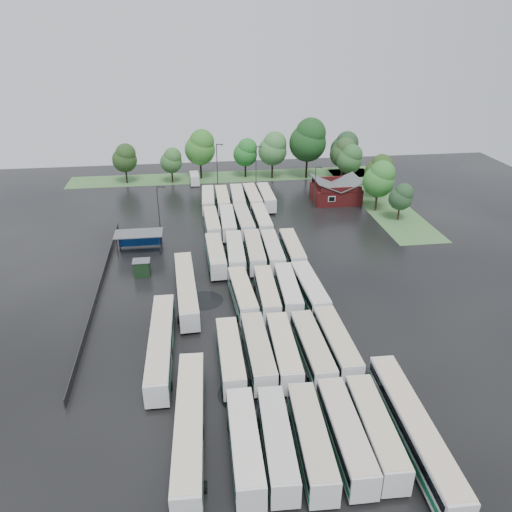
{
  "coord_description": "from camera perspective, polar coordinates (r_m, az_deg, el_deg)",
  "views": [
    {
      "loc": [
        -7.69,
        -59.58,
        37.3
      ],
      "look_at": [
        2.0,
        12.0,
        2.5
      ],
      "focal_mm": 35.0,
      "sensor_mm": 36.0,
      "label": 1
    }
  ],
  "objects": [
    {
      "name": "artic_bus_west_b",
      "position": [
        72.69,
        -7.99,
        -3.69
      ],
      "size": [
        3.45,
        18.66,
        3.44
      ],
      "rotation": [
        0.0,
        0.0,
        0.05
      ],
      "color": "silver",
      "rests_on": "ground"
    },
    {
      "name": "tree_east_0",
      "position": [
        103.85,
        16.31,
        6.54
      ],
      "size": [
        4.67,
        4.67,
        7.74
      ],
      "color": "#352314",
      "rests_on": "ground"
    },
    {
      "name": "bus_r0c0",
      "position": [
        48.91,
        -1.3,
        -20.71
      ],
      "size": [
        2.8,
        12.25,
        3.4
      ],
      "rotation": [
        0.0,
        0.0,
        -0.02
      ],
      "color": "silver",
      "rests_on": "ground"
    },
    {
      "name": "bus_r5c3",
      "position": [
        108.14,
        -0.42,
        6.63
      ],
      "size": [
        2.9,
        12.62,
        3.5
      ],
      "rotation": [
        0.0,
        0.0,
        0.02
      ],
      "color": "silver",
      "rests_on": "ground"
    },
    {
      "name": "minibus",
      "position": [
        124.9,
        -7.03,
        8.83
      ],
      "size": [
        2.31,
        5.83,
        2.52
      ],
      "rotation": [
        0.0,
        0.0,
        0.03
      ],
      "color": "silver",
      "rests_on": "ground"
    },
    {
      "name": "bus_r3c0",
      "position": [
        82.16,
        -4.63,
        0.09
      ],
      "size": [
        2.89,
        12.31,
        3.41
      ],
      "rotation": [
        0.0,
        0.0,
        0.02
      ],
      "color": "silver",
      "rests_on": "ground"
    },
    {
      "name": "west_fence",
      "position": [
        78.26,
        -17.47,
        -3.55
      ],
      "size": [
        0.1,
        50.0,
        1.2
      ],
      "primitive_type": "cube",
      "color": "#2D2D30",
      "rests_on": "ground"
    },
    {
      "name": "bus_r3c4",
      "position": [
        84.06,
        4.16,
        0.71
      ],
      "size": [
        2.8,
        12.18,
        3.38
      ],
      "rotation": [
        0.0,
        0.0,
        -0.02
      ],
      "color": "silver",
      "rests_on": "ground"
    },
    {
      "name": "bus_r2c3",
      "position": [
        71.77,
        3.67,
        -3.92
      ],
      "size": [
        3.09,
        12.26,
        3.38
      ],
      "rotation": [
        0.0,
        0.0,
        -0.04
      ],
      "color": "silver",
      "rests_on": "ground"
    },
    {
      "name": "tree_north_1",
      "position": [
        125.31,
        -9.62,
        10.74
      ],
      "size": [
        5.3,
        5.3,
        8.78
      ],
      "color": "black",
      "rests_on": "ground"
    },
    {
      "name": "bus_r4c1",
      "position": [
        95.19,
        -3.24,
        3.85
      ],
      "size": [
        2.92,
        12.48,
        3.46
      ],
      "rotation": [
        0.0,
        0.0,
        -0.02
      ],
      "color": "silver",
      "rests_on": "ground"
    },
    {
      "name": "bus_r0c4",
      "position": [
        51.32,
        13.44,
        -18.76
      ],
      "size": [
        3.16,
        12.67,
        3.5
      ],
      "rotation": [
        0.0,
        0.0,
        -0.04
      ],
      "color": "silver",
      "rests_on": "ground"
    },
    {
      "name": "tree_east_3",
      "position": [
        123.89,
        10.71,
        10.85
      ],
      "size": [
        6.03,
        6.03,
        9.99
      ],
      "color": "black",
      "rests_on": "ground"
    },
    {
      "name": "puddle_1",
      "position": [
        54.1,
        12.86,
        -18.68
      ],
      "size": [
        2.57,
        2.57,
        0.01
      ],
      "primitive_type": "cylinder",
      "color": "black",
      "rests_on": "ground"
    },
    {
      "name": "bus_r5c1",
      "position": [
        107.52,
        -3.85,
        6.41
      ],
      "size": [
        2.68,
        12.1,
        3.36
      ],
      "rotation": [
        0.0,
        0.0,
        -0.01
      ],
      "color": "silver",
      "rests_on": "ground"
    },
    {
      "name": "wash_shed",
      "position": [
        89.03,
        -13.24,
        2.34
      ],
      "size": [
        8.2,
        4.2,
        3.58
      ],
      "color": "#2D2D30",
      "rests_on": "ground"
    },
    {
      "name": "bus_r3c2",
      "position": [
        83.07,
        -0.19,
        0.52
      ],
      "size": [
        3.06,
        12.61,
        3.49
      ],
      "rotation": [
        0.0,
        0.0,
        -0.03
      ],
      "color": "silver",
      "rests_on": "ground"
    },
    {
      "name": "tree_north_2",
      "position": [
        127.25,
        -6.35,
        12.26
      ],
      "size": [
        7.51,
        7.51,
        12.45
      ],
      "color": "black",
      "rests_on": "ground"
    },
    {
      "name": "tree_east_1",
      "position": [
        107.44,
        13.97,
        8.57
      ],
      "size": [
        6.55,
        6.55,
        10.84
      ],
      "color": "#34261C",
      "rests_on": "ground"
    },
    {
      "name": "puddle_2",
      "position": [
        73.18,
        -5.92,
        -5.07
      ],
      "size": [
        5.52,
        5.52,
        0.01
      ],
      "primitive_type": "cylinder",
      "color": "black",
      "rests_on": "ground"
    },
    {
      "name": "puddle_0",
      "position": [
        56.6,
        -1.51,
        -15.51
      ],
      "size": [
        5.56,
        5.56,
        0.01
      ],
      "primitive_type": "cylinder",
      "color": "black",
      "rests_on": "ground"
    },
    {
      "name": "lamp_post_back_w",
      "position": [
        118.75,
        -4.41,
        10.52
      ],
      "size": [
        1.67,
        0.33,
        10.85
      ],
      "color": "#2D2D30",
      "rests_on": "ground"
    },
    {
      "name": "bus_r3c3",
      "position": [
        83.33,
        1.88,
        0.55
      ],
      "size": [
        2.84,
        12.28,
        3.4
      ],
      "rotation": [
        0.0,
        0.0,
        -0.02
      ],
      "color": "silver",
      "rests_on": "ground"
    },
    {
      "name": "tree_north_5",
      "position": [
        127.19,
        6.04,
        13.09
      ],
      "size": [
        9.16,
        9.16,
        15.18
      ],
      "color": "black",
      "rests_on": "ground"
    },
    {
      "name": "tree_north_4",
      "position": [
        126.94,
        1.99,
        12.18
      ],
      "size": [
        7.14,
        7.14,
        11.82
      ],
      "color": "black",
      "rests_on": "ground"
    },
    {
      "name": "artic_bus_west_c",
      "position": [
        61.57,
        -10.8,
        -9.88
      ],
      "size": [
        2.96,
        18.71,
        3.46
      ],
      "rotation": [
        0.0,
        0.0,
        -0.02
      ],
      "color": "silver",
      "rests_on": "ground"
    },
    {
      "name": "bus_r3c1",
      "position": [
        82.48,
        -2.38,
        0.31
      ],
      "size": [
        3.12,
        12.69,
        3.51
      ],
      "rotation": [
        0.0,
        0.0,
        -0.04
      ],
      "color": "silver",
      "rests_on": "ground"
    },
    {
      "name": "bus_r2c1",
      "position": [
        70.59,
        -1.55,
        -4.43
      ],
      "size": [
        3.18,
        12.22,
        3.37
      ],
      "rotation": [
        0.0,
        0.0,
        0.05
      ],
      "color": "silver",
      "rests_on": "ground"
    },
    {
      "name": "ground",
      "position": [
        70.71,
        -0.3,
        -6.11
      ],
      "size": [
        160.0,
        160.0,
        0.0
      ],
      "primitive_type": "plane",
      "color": "black",
      "rests_on": "ground"
    },
    {
      "name": "bus_r4c0",
      "position": [
        94.86,
        -5.07,
        3.67
      ],
      "size": [
        2.82,
        12.1,
        3.35
      ],
      "rotation": [
        0.0,
        0.0,
        0.02
      ],
      "color": "silver",
      "rests_on": "ground"
    },
    {
      "name": "artic_bus_east",
      "position": [
        52.26,
        17.59,
        -18.37
      ],
      "size": [
        3.1,
        18.96,
        3.51
      ],
      "rotation": [
        0.0,
        0.0,
        -0.02
      ],
      "color": "silver",
      "rests_on": "ground"
    },
    {
      "name": "tree_north_0",
      "position": [
        127.13,
        -14.75,
        10.8
      ],
      "size": [
        5.95,
        5.95,
        9.86
      ],
      "color": "black",
      "rests_on": "ground"
    },
    {
      "name": "brick_building",
      "position": [
        112.85,
        9.08,
        7.1
      ],
      "size": [
        10.07,
        8.6,
        5.39
      ],
      "color": "maroon",
      "rests_on": "ground"
    },
    {
      "name": "bus_r5c0",
      "position": [
        107.69,
        -5.49,
        6.38
      ],
      "size": [
        3.0,
        12.1,
        3.34
      ],
      "rotation": [
        0.0,
        0.0,
        -0.04
      ],
      "color": "silver",
      "rests_on": "ground"
    },
    {
      "name": "puddle_3",
      "position": [
        72.65,
        5.17,
        -5.28
      ],
      "size": [
        4.43,
        4.43,
        0.01
      ],
      "primitive_type": "cylinder",
      "color": "black",
      "rests_on": "ground"
    },
    {
      "name": "bus_r2c2",
      "position": [
        70.98,
        1.24,
        -4.25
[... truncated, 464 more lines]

